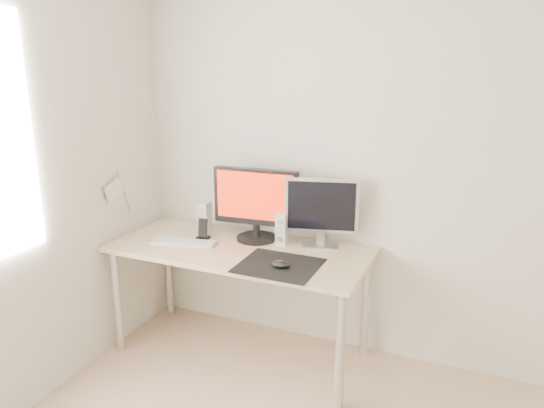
% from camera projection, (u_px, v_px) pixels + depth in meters
% --- Properties ---
extents(wall_back, '(3.50, 0.00, 3.50)m').
position_uv_depth(wall_back, '(408.00, 166.00, 3.10)').
color(wall_back, silver).
rests_on(wall_back, ground).
extents(mousepad, '(0.45, 0.40, 0.00)m').
position_uv_depth(mousepad, '(279.00, 265.00, 3.00)').
color(mousepad, black).
rests_on(mousepad, desk).
extents(mouse, '(0.11, 0.07, 0.04)m').
position_uv_depth(mouse, '(280.00, 264.00, 2.96)').
color(mouse, black).
rests_on(mouse, mousepad).
extents(desk, '(1.60, 0.70, 0.73)m').
position_uv_depth(desk, '(240.00, 259.00, 3.29)').
color(desk, '#D1B587').
rests_on(desk, ground).
extents(main_monitor, '(0.55, 0.28, 0.47)m').
position_uv_depth(main_monitor, '(256.00, 202.00, 3.34)').
color(main_monitor, black).
rests_on(main_monitor, desk).
extents(second_monitor, '(0.45, 0.21, 0.43)m').
position_uv_depth(second_monitor, '(321.00, 209.00, 3.23)').
color(second_monitor, silver).
rests_on(second_monitor, desk).
extents(speaker_left, '(0.07, 0.08, 0.21)m').
position_uv_depth(speaker_left, '(205.00, 217.00, 3.52)').
color(speaker_left, silver).
rests_on(speaker_left, desk).
extents(speaker_right, '(0.07, 0.08, 0.21)m').
position_uv_depth(speaker_right, '(282.00, 229.00, 3.29)').
color(speaker_right, silver).
rests_on(speaker_right, desk).
extents(keyboard, '(0.43, 0.19, 0.02)m').
position_uv_depth(keyboard, '(184.00, 242.00, 3.34)').
color(keyboard, '#BABABC').
rests_on(keyboard, desk).
extents(phone_dock, '(0.08, 0.07, 0.14)m').
position_uv_depth(phone_dock, '(203.00, 233.00, 3.41)').
color(phone_dock, black).
rests_on(phone_dock, desk).
extents(pennant, '(0.01, 0.23, 0.29)m').
position_uv_depth(pennant, '(117.00, 190.00, 3.36)').
color(pennant, '#A57F54').
rests_on(pennant, wall_left).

